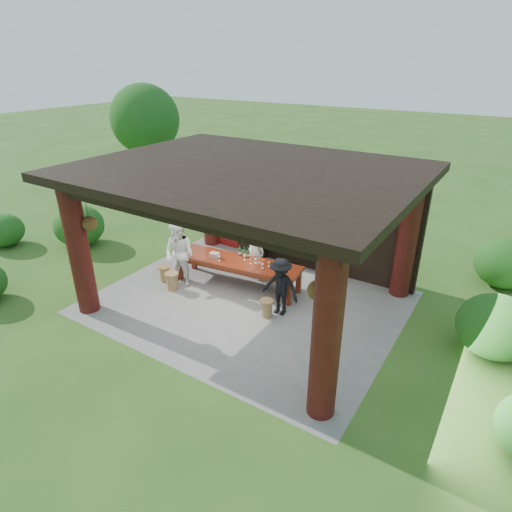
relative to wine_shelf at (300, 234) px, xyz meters
The scene contains 15 objects.
ground 2.68m from the wine_shelf, 94.28° to the right, with size 90.00×90.00×0.00m, color #2D5119.
pavilion 2.29m from the wine_shelf, 95.55° to the right, with size 7.50×6.00×3.60m.
wine_shelf is the anchor object (origin of this frame).
tasting_table 2.11m from the wine_shelf, 116.11° to the right, with size 3.61×1.33×0.75m.
stool_near_left 3.84m from the wine_shelf, 127.33° to the right, with size 0.37×0.37×0.48m.
stool_near_right 2.92m from the wine_shelf, 78.36° to the right, with size 0.34×0.34×0.44m.
stool_far_left 4.00m from the wine_shelf, 135.54° to the right, with size 0.33×0.33×0.44m.
host 1.48m from the wine_shelf, 121.79° to the right, with size 0.62×0.41×1.71m, color silver.
guest_woman 3.47m from the wine_shelf, 130.62° to the right, with size 0.88×0.68×1.80m, color white.
guest_man 2.60m from the wine_shelf, 72.65° to the right, with size 0.95×0.55×1.48m, color black.
table_bottles 1.79m from the wine_shelf, 120.05° to the right, with size 0.36×0.11×0.31m.
table_glasses 1.85m from the wine_shelf, 102.79° to the right, with size 1.62×0.52×0.15m.
napkin_basket 2.56m from the wine_shelf, 127.38° to the right, with size 0.26×0.18×0.14m, color #BF6672.
shrubs 2.04m from the wine_shelf, 49.72° to the right, with size 18.17×9.51×1.36m.
trees 3.85m from the wine_shelf, 16.04° to the right, with size 20.41×11.12×4.80m.
Camera 1 is at (5.27, -7.85, 5.75)m, focal length 30.00 mm.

